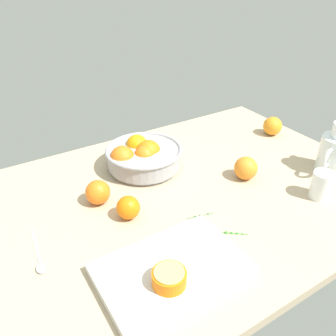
{
  "coord_description": "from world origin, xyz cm",
  "views": [
    {
      "loc": [
        -47.69,
        -71.06,
        62.74
      ],
      "look_at": [
        -1.1,
        3.87,
        8.12
      ],
      "focal_mm": 36.98,
      "sensor_mm": 36.0,
      "label": 1
    }
  ],
  "objects_px": {
    "loose_orange_0": "(272,126)",
    "loose_orange_2": "(98,192)",
    "juice_pitcher": "(335,155)",
    "juice_glass": "(321,187)",
    "spoon": "(38,257)",
    "fruit_bowl": "(142,156)",
    "cutting_board": "(172,269)",
    "orange_half_0": "(169,278)",
    "loose_orange_3": "(128,208)",
    "loose_orange_1": "(246,168)"
  },
  "relations": [
    {
      "from": "juice_pitcher",
      "to": "juice_glass",
      "type": "height_order",
      "value": "juice_pitcher"
    },
    {
      "from": "fruit_bowl",
      "to": "juice_glass",
      "type": "bearing_deg",
      "value": -49.16
    },
    {
      "from": "loose_orange_1",
      "to": "loose_orange_2",
      "type": "height_order",
      "value": "loose_orange_1"
    },
    {
      "from": "loose_orange_1",
      "to": "loose_orange_2",
      "type": "xyz_separation_m",
      "value": [
        -0.46,
        0.13,
        -0.0
      ]
    },
    {
      "from": "fruit_bowl",
      "to": "loose_orange_0",
      "type": "distance_m",
      "value": 0.57
    },
    {
      "from": "juice_glass",
      "to": "loose_orange_0",
      "type": "distance_m",
      "value": 0.43
    },
    {
      "from": "juice_pitcher",
      "to": "cutting_board",
      "type": "height_order",
      "value": "juice_pitcher"
    },
    {
      "from": "juice_glass",
      "to": "loose_orange_1",
      "type": "xyz_separation_m",
      "value": [
        -0.12,
        0.2,
        0.0
      ]
    },
    {
      "from": "loose_orange_1",
      "to": "spoon",
      "type": "relative_size",
      "value": 0.45
    },
    {
      "from": "juice_glass",
      "to": "orange_half_0",
      "type": "height_order",
      "value": "juice_glass"
    },
    {
      "from": "cutting_board",
      "to": "orange_half_0",
      "type": "xyz_separation_m",
      "value": [
        -0.03,
        -0.04,
        0.03
      ]
    },
    {
      "from": "fruit_bowl",
      "to": "juice_glass",
      "type": "relative_size",
      "value": 3.01
    },
    {
      "from": "cutting_board",
      "to": "loose_orange_3",
      "type": "xyz_separation_m",
      "value": [
        0.01,
        0.23,
        0.02
      ]
    },
    {
      "from": "juice_pitcher",
      "to": "spoon",
      "type": "xyz_separation_m",
      "value": [
        -0.95,
        0.12,
        -0.06
      ]
    },
    {
      "from": "loose_orange_2",
      "to": "loose_orange_0",
      "type": "bearing_deg",
      "value": 4.17
    },
    {
      "from": "loose_orange_2",
      "to": "spoon",
      "type": "height_order",
      "value": "loose_orange_2"
    },
    {
      "from": "cutting_board",
      "to": "loose_orange_0",
      "type": "relative_size",
      "value": 4.5
    },
    {
      "from": "loose_orange_1",
      "to": "spoon",
      "type": "distance_m",
      "value": 0.67
    },
    {
      "from": "cutting_board",
      "to": "loose_orange_2",
      "type": "bearing_deg",
      "value": 96.62
    },
    {
      "from": "orange_half_0",
      "to": "loose_orange_1",
      "type": "distance_m",
      "value": 0.51
    },
    {
      "from": "loose_orange_2",
      "to": "spoon",
      "type": "bearing_deg",
      "value": -147.94
    },
    {
      "from": "cutting_board",
      "to": "loose_orange_3",
      "type": "distance_m",
      "value": 0.23
    },
    {
      "from": "cutting_board",
      "to": "orange_half_0",
      "type": "relative_size",
      "value": 4.43
    },
    {
      "from": "juice_pitcher",
      "to": "loose_orange_1",
      "type": "height_order",
      "value": "juice_pitcher"
    },
    {
      "from": "orange_half_0",
      "to": "spoon",
      "type": "height_order",
      "value": "orange_half_0"
    },
    {
      "from": "juice_pitcher",
      "to": "loose_orange_3",
      "type": "height_order",
      "value": "juice_pitcher"
    },
    {
      "from": "loose_orange_0",
      "to": "fruit_bowl",
      "type": "bearing_deg",
      "value": 175.21
    },
    {
      "from": "loose_orange_0",
      "to": "juice_glass",
      "type": "bearing_deg",
      "value": -117.18
    },
    {
      "from": "juice_pitcher",
      "to": "loose_orange_2",
      "type": "relative_size",
      "value": 2.49
    },
    {
      "from": "juice_pitcher",
      "to": "spoon",
      "type": "distance_m",
      "value": 0.96
    },
    {
      "from": "juice_glass",
      "to": "cutting_board",
      "type": "distance_m",
      "value": 0.54
    },
    {
      "from": "spoon",
      "to": "loose_orange_0",
      "type": "bearing_deg",
      "value": 10.84
    },
    {
      "from": "loose_orange_3",
      "to": "spoon",
      "type": "xyz_separation_m",
      "value": [
        -0.26,
        -0.02,
        -0.03
      ]
    },
    {
      "from": "juice_glass",
      "to": "cutting_board",
      "type": "bearing_deg",
      "value": -178.58
    },
    {
      "from": "loose_orange_0",
      "to": "loose_orange_3",
      "type": "bearing_deg",
      "value": -167.34
    },
    {
      "from": "loose_orange_0",
      "to": "loose_orange_2",
      "type": "distance_m",
      "value": 0.78
    },
    {
      "from": "fruit_bowl",
      "to": "cutting_board",
      "type": "height_order",
      "value": "fruit_bowl"
    },
    {
      "from": "loose_orange_0",
      "to": "spoon",
      "type": "relative_size",
      "value": 0.45
    },
    {
      "from": "fruit_bowl",
      "to": "loose_orange_1",
      "type": "distance_m",
      "value": 0.35
    },
    {
      "from": "loose_orange_2",
      "to": "loose_orange_3",
      "type": "distance_m",
      "value": 0.12
    },
    {
      "from": "juice_pitcher",
      "to": "loose_orange_2",
      "type": "xyz_separation_m",
      "value": [
        -0.74,
        0.25,
        -0.03
      ]
    },
    {
      "from": "cutting_board",
      "to": "spoon",
      "type": "bearing_deg",
      "value": 140.24
    },
    {
      "from": "loose_orange_3",
      "to": "fruit_bowl",
      "type": "bearing_deg",
      "value": 53.11
    },
    {
      "from": "cutting_board",
      "to": "loose_orange_3",
      "type": "height_order",
      "value": "loose_orange_3"
    },
    {
      "from": "orange_half_0",
      "to": "loose_orange_1",
      "type": "bearing_deg",
      "value": 29.04
    },
    {
      "from": "juice_glass",
      "to": "loose_orange_0",
      "type": "relative_size",
      "value": 1.16
    },
    {
      "from": "juice_pitcher",
      "to": "juice_glass",
      "type": "xyz_separation_m",
      "value": [
        -0.16,
        -0.08,
        -0.03
      ]
    },
    {
      "from": "orange_half_0",
      "to": "spoon",
      "type": "xyz_separation_m",
      "value": [
        -0.22,
        0.25,
        -0.04
      ]
    },
    {
      "from": "cutting_board",
      "to": "spoon",
      "type": "xyz_separation_m",
      "value": [
        -0.25,
        0.21,
        -0.01
      ]
    },
    {
      "from": "fruit_bowl",
      "to": "spoon",
      "type": "height_order",
      "value": "fruit_bowl"
    }
  ]
}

